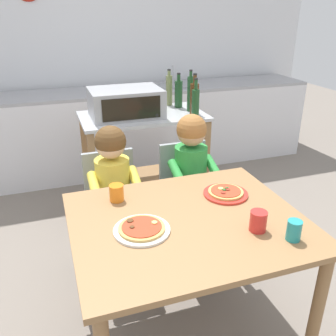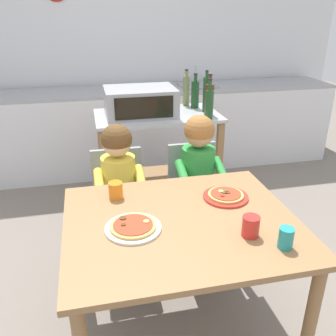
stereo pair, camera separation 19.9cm
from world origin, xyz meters
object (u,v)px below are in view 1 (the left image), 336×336
at_px(kitchen_island_cart, 144,149).
at_px(dining_chair_left, 113,203).
at_px(child_in_yellow_shirt, 115,186).
at_px(drinking_cup_teal, 294,230).
at_px(child_in_green_shirt, 194,172).
at_px(bottle_squat_spirits, 194,98).
at_px(bottle_tall_green_wine, 179,93).
at_px(bottle_slim_sauce, 195,103).
at_px(bottle_dark_olive_oil, 169,90).
at_px(toaster_oven, 126,103).
at_px(pizza_plate_white, 142,229).
at_px(drinking_cup_orange, 117,193).
at_px(dining_chair_right, 187,191).
at_px(bottle_brown_beer, 190,93).
at_px(drinking_cup_red, 258,221).
at_px(dining_table, 187,237).
at_px(pizza_plate_red_rimmed, 226,193).

xyz_separation_m(kitchen_island_cart, dining_chair_left, (-0.39, -0.61, -0.12)).
height_order(child_in_yellow_shirt, drinking_cup_teal, child_in_yellow_shirt).
height_order(child_in_green_shirt, drinking_cup_teal, child_in_green_shirt).
height_order(kitchen_island_cart, bottle_squat_spirits, bottle_squat_spirits).
xyz_separation_m(bottle_squat_spirits, child_in_green_shirt, (-0.25, -0.62, -0.34)).
relative_size(bottle_tall_green_wine, bottle_slim_sauce, 0.95).
bearing_deg(bottle_dark_olive_oil, toaster_oven, -152.76).
height_order(bottle_dark_olive_oil, drinking_cup_teal, bottle_dark_olive_oil).
relative_size(pizza_plate_white, drinking_cup_orange, 2.93).
bearing_deg(dining_chair_right, bottle_brown_beer, 66.73).
bearing_deg(toaster_oven, bottle_brown_beer, -2.08).
height_order(dining_chair_right, child_in_green_shirt, child_in_green_shirt).
distance_m(bottle_tall_green_wine, child_in_green_shirt, 0.96).
height_order(dining_chair_right, drinking_cup_orange, drinking_cup_orange).
height_order(kitchen_island_cart, child_in_green_shirt, child_in_green_shirt).
relative_size(dining_chair_left, drinking_cup_orange, 8.93).
xyz_separation_m(toaster_oven, drinking_cup_teal, (0.37, -1.68, -0.22)).
bearing_deg(drinking_cup_red, bottle_squat_spirits, 79.18).
xyz_separation_m(dining_table, drinking_cup_red, (0.27, -0.19, 0.15)).
bearing_deg(dining_table, bottle_brown_beer, 67.65).
bearing_deg(bottle_dark_olive_oil, bottle_tall_green_wine, -60.88).
height_order(bottle_squat_spirits, drinking_cup_orange, bottle_squat_spirits).
bearing_deg(child_in_yellow_shirt, dining_table, -68.98).
height_order(pizza_plate_red_rimmed, drinking_cup_teal, drinking_cup_teal).
relative_size(kitchen_island_cart, child_in_green_shirt, 0.96).
bearing_deg(drinking_cup_orange, bottle_squat_spirits, 48.34).
distance_m(bottle_slim_sauce, dining_chair_right, 0.71).
bearing_deg(bottle_slim_sauce, pizza_plate_white, -122.84).
height_order(kitchen_island_cart, dining_chair_right, kitchen_island_cart).
bearing_deg(dining_chair_left, drinking_cup_red, -61.38).
bearing_deg(dining_table, toaster_oven, 89.45).
bearing_deg(pizza_plate_red_rimmed, toaster_oven, 103.18).
bearing_deg(dining_chair_right, dining_table, -111.58).
bearing_deg(dining_chair_left, toaster_oven, 67.62).
height_order(kitchen_island_cart, bottle_tall_green_wine, bottle_tall_green_wine).
xyz_separation_m(bottle_dark_olive_oil, pizza_plate_white, (-0.69, -1.62, -0.28)).
distance_m(bottle_squat_spirits, child_in_yellow_shirt, 1.06).
height_order(drinking_cup_orange, drinking_cup_teal, drinking_cup_teal).
xyz_separation_m(bottle_dark_olive_oil, drinking_cup_red, (-0.18, -1.79, -0.24)).
distance_m(dining_chair_right, child_in_green_shirt, 0.24).
height_order(bottle_brown_beer, drinking_cup_red, bottle_brown_beer).
bearing_deg(dining_chair_left, kitchen_island_cart, 57.52).
bearing_deg(child_in_yellow_shirt, toaster_oven, 70.97).
height_order(toaster_oven, drinking_cup_red, toaster_oven).
height_order(bottle_tall_green_wine, dining_table, bottle_tall_green_wine).
bearing_deg(toaster_oven, drinking_cup_teal, -77.56).
distance_m(bottle_squat_spirits, dining_chair_left, 1.08).
xyz_separation_m(toaster_oven, child_in_yellow_shirt, (-0.25, -0.74, -0.34)).
bearing_deg(kitchen_island_cart, drinking_cup_red, -85.50).
bearing_deg(drinking_cup_teal, bottle_dark_olive_oil, 87.88).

